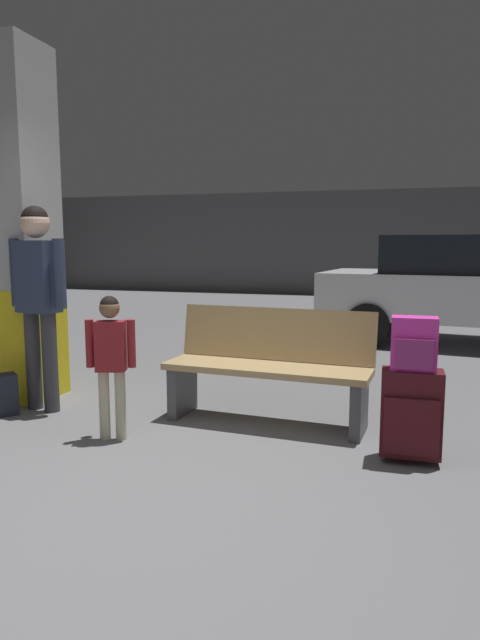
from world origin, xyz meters
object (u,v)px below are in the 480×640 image
at_px(bench, 269,367).
at_px(child, 111,352).
at_px(parked_car_near, 471,287).
at_px(suitcase, 411,414).
at_px(backpack_bright, 414,344).
at_px(structural_pillar, 17,228).
at_px(adult, 38,286).

distance_m(bench, child, 1.23).
relative_size(bench, parked_car_near, 0.38).
bearing_deg(suitcase, backpack_bright, -105.27).
bearing_deg(bench, structural_pillar, 178.44).
relative_size(suitcase, adult, 0.35).
bearing_deg(backpack_bright, parked_car_near, 80.42).
height_order(bench, suitcase, bench).
height_order(structural_pillar, bench, structural_pillar).
height_order(bench, parked_car_near, parked_car_near).
height_order(suitcase, adult, adult).
height_order(bench, backpack_bright, backpack_bright).
relative_size(bench, suitcase, 2.70).
relative_size(backpack_bright, child, 0.33).
height_order(suitcase, backpack_bright, backpack_bright).
bearing_deg(child, parked_car_near, 59.90).
relative_size(suitcase, parked_car_near, 0.14).
bearing_deg(child, suitcase, 4.98).
relative_size(bench, child, 1.57).
bearing_deg(bench, child, -143.23).
xyz_separation_m(structural_pillar, parked_car_near, (4.19, 4.11, -0.73)).
bearing_deg(suitcase, parked_car_near, 80.42).
xyz_separation_m(bench, child, (-0.97, -0.73, 0.20)).
height_order(structural_pillar, adult, structural_pillar).
bearing_deg(adult, structural_pillar, 143.19).
bearing_deg(backpack_bright, structural_pillar, 169.75).
bearing_deg(adult, parked_car_near, 49.58).
relative_size(backpack_bright, parked_car_near, 0.08).
height_order(bench, child, child).
bearing_deg(structural_pillar, child, -30.42).
relative_size(bench, backpack_bright, 4.80).
xyz_separation_m(backpack_bright, parked_car_near, (0.80, 4.73, 0.03)).
bearing_deg(child, adult, 152.78).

